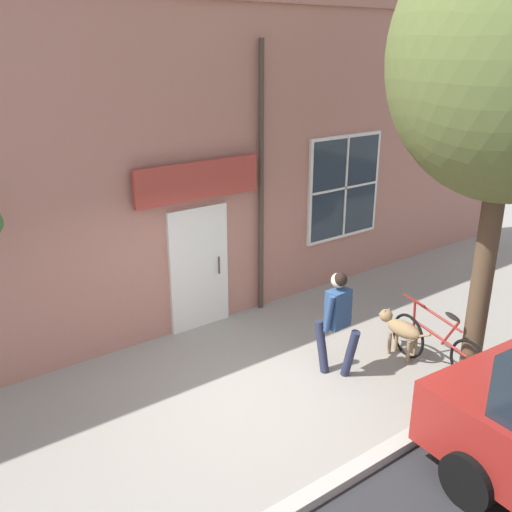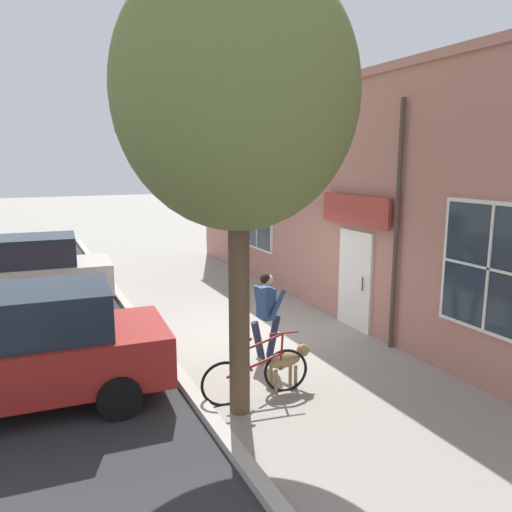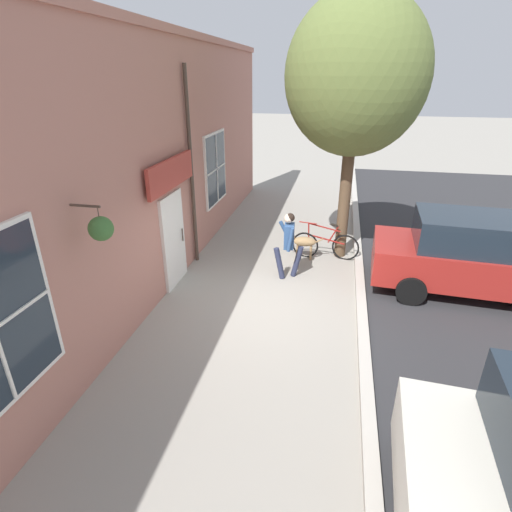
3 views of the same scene
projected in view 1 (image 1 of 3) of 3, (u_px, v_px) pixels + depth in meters
The scene contains 5 objects.
ground_plane at pixel (252, 392), 7.92m from camera, with size 90.00×90.00×0.00m, color gray.
storefront_facade at pixel (161, 175), 8.75m from camera, with size 0.95×18.00×5.32m.
pedestrian_walking at pixel (338, 315), 8.06m from camera, with size 0.69×0.55×1.60m.
dog_on_leash at pixel (400, 328), 8.72m from camera, with size 1.00×0.29×0.70m.
leaning_bicycle at pixel (437, 346), 8.37m from camera, with size 1.74×0.21×1.01m.
Camera 1 is at (5.46, -3.99, 4.53)m, focal length 40.00 mm.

